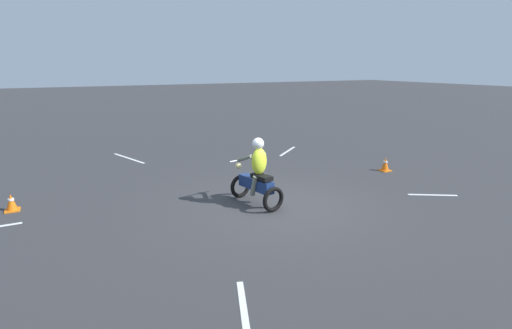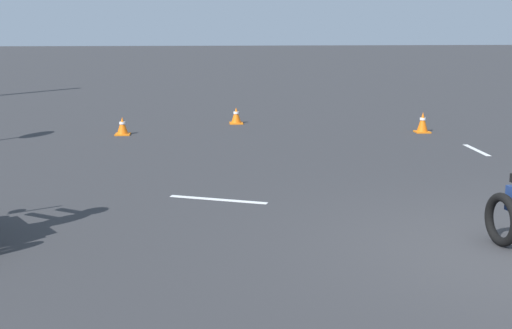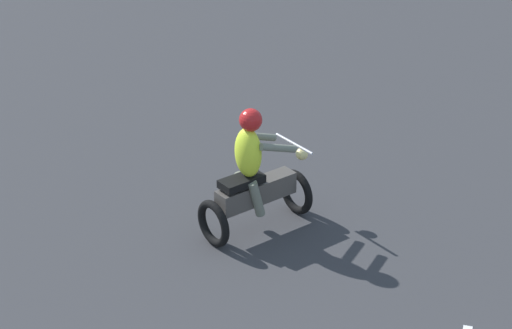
{
  "view_description": "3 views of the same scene",
  "coord_description": "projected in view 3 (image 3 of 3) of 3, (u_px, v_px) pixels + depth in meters",
  "views": [
    {
      "loc": [
        4.7,
        7.76,
        3.32
      ],
      "look_at": [
        0.39,
        -0.39,
        1.0
      ],
      "focal_mm": 28.0,
      "sensor_mm": 36.0,
      "label": 1
    },
    {
      "loc": [
        -7.08,
        3.52,
        2.48
      ],
      "look_at": [
        0.58,
        2.95,
        0.9
      ],
      "focal_mm": 50.0,
      "sensor_mm": 36.0,
      "label": 2
    },
    {
      "loc": [
        -0.44,
        -4.41,
        6.49
      ],
      "look_at": [
        0.78,
        6.29,
        0.9
      ],
      "focal_mm": 70.0,
      "sensor_mm": 36.0,
      "label": 3
    }
  ],
  "objects": [
    {
      "name": "motorcycle_rider_background",
      "position": [
        254.0,
        178.0,
        12.2
      ],
      "size": [
        1.51,
        1.24,
        1.66
      ],
      "rotation": [
        0.0,
        0.0,
        5.25
      ],
      "color": "black",
      "rests_on": "ground"
    }
  ]
}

